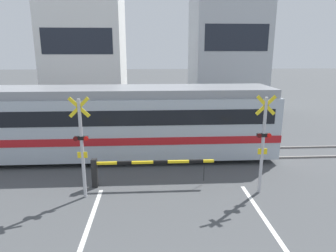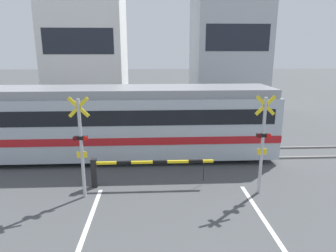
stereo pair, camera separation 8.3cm
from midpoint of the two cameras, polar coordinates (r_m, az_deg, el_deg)
The scene contains 10 objects.
rail_track_near at distance 13.66m, azimuth -0.15°, elevation -6.47°, with size 50.00×0.10×0.08m.
rail_track_far at distance 15.01m, azimuth -0.46°, elevation -4.54°, with size 50.00×0.10×0.08m.
commuter_train at distance 14.21m, azimuth -16.42°, elevation 0.94°, with size 17.55×2.97×3.26m.
crossing_barrier_near at distance 11.08m, azimuth -7.67°, elevation -7.76°, with size 4.46×0.20×1.07m.
crossing_barrier_far at distance 17.43m, azimuth 4.30°, elevation 0.48°, with size 4.46×0.20×1.07m.
crossing_signal_left at distance 10.19m, azimuth -16.34°, elevation -3.24°, with size 0.68×0.15×3.45m.
crossing_signal_right at distance 10.61m, azimuth 17.45°, elevation -2.64°, with size 0.68×0.15×3.45m.
pedestrian at distance 20.75m, azimuth -0.81°, elevation 3.36°, with size 0.38×0.22×1.67m.
building_left_of_street at distance 28.84m, azimuth -15.44°, elevation 14.12°, with size 6.69×6.66×10.14m.
building_right_of_street at distance 29.12m, azimuth 10.98°, elevation 14.89°, with size 6.27×6.66×10.69m.
Camera 1 is at (-0.75, -2.15, 4.86)m, focal length 32.00 mm.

